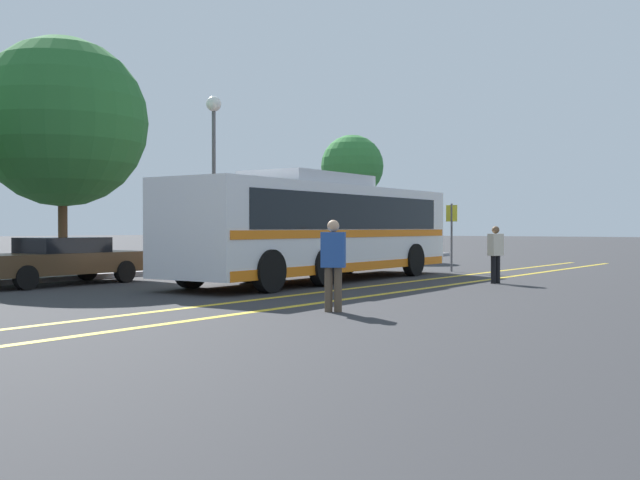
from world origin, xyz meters
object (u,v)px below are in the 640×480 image
parked_car_2 (224,251)px  parked_car_3 (324,246)px  pedestrian_1 (496,251)px  transit_bus (320,227)px  tree_1 (352,167)px  bus_stop_sign (452,229)px  parked_car_1 (60,260)px  pedestrian_0 (333,260)px  tree_0 (62,122)px  street_lamp (214,138)px

parked_car_2 → parked_car_3: bearing=89.8°
parked_car_2 → pedestrian_1: size_ratio=2.90×
transit_bus → tree_1: size_ratio=1.89×
pedestrian_1 → bus_stop_sign: size_ratio=0.66×
transit_bus → parked_car_1: bearing=-134.1°
parked_car_2 → bus_stop_sign: 7.74m
parked_car_3 → bus_stop_sign: bearing=-178.0°
tree_1 → pedestrian_0: bearing=-147.1°
transit_bus → pedestrian_1: size_ratio=7.30×
transit_bus → parked_car_1: size_ratio=2.28×
parked_car_3 → tree_0: size_ratio=0.64×
parked_car_3 → street_lamp: 5.87m
pedestrian_0 → tree_0: bearing=-39.3°
pedestrian_0 → tree_0: tree_0 is taller
pedestrian_0 → pedestrian_1: (8.13, 0.40, -0.06)m
tree_0 → pedestrian_1: bearing=-66.7°
parked_car_2 → bus_stop_sign: size_ratio=1.93×
bus_stop_sign → pedestrian_0: bearing=-75.2°
transit_bus → tree_0: tree_0 is taller
transit_bus → bus_stop_sign: size_ratio=4.84×
parked_car_3 → bus_stop_sign: 5.57m
transit_bus → parked_car_1: transit_bus is taller
pedestrian_1 → tree_1: (10.85, 11.87, 3.55)m
transit_bus → tree_0: (-3.10, 7.50, 3.20)m
street_lamp → tree_0: (-5.90, 0.67, -0.05)m
parked_car_1 → parked_car_3: 11.62m
parked_car_1 → tree_1: tree_1 is taller
parked_car_2 → pedestrian_1: pedestrian_1 is taller
parked_car_2 → tree_0: 6.48m
tree_1 → parked_car_2: bearing=-167.4°
bus_stop_sign → tree_0: tree_0 is taller
bus_stop_sign → street_lamp: size_ratio=0.37×
parked_car_1 → tree_0: (2.07, 2.85, 4.07)m
parked_car_1 → parked_car_3: size_ratio=1.04×
tree_0 → transit_bus: bearing=-67.6°
transit_bus → parked_car_1: 7.01m
parked_car_1 → bus_stop_sign: (11.42, -5.65, 0.81)m
pedestrian_1 → parked_car_1: bearing=144.8°
pedestrian_0 → street_lamp: bearing=-63.1°
transit_bus → parked_car_2: size_ratio=2.51×
pedestrian_1 → pedestrian_0: bearing=-160.9°
transit_bus → parked_car_2: (1.29, 4.90, -0.80)m
parked_car_2 → pedestrian_1: (0.73, -9.27, 0.14)m
parked_car_1 → pedestrian_0: (-0.94, -9.43, 0.27)m
transit_bus → street_lamp: 8.07m
pedestrian_0 → pedestrian_1: size_ratio=1.06×
pedestrian_1 → street_lamp: (0.78, 11.21, 3.91)m
parked_car_2 → tree_0: tree_0 is taller
pedestrian_0 → bus_stop_sign: size_ratio=0.70×
transit_bus → street_lamp: (2.80, 6.84, 3.25)m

